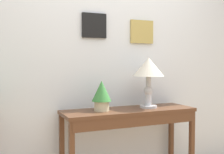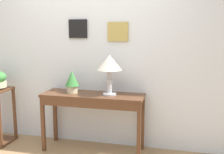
% 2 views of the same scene
% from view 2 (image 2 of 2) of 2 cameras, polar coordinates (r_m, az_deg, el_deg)
% --- Properties ---
extents(back_wall_with_art, '(9.00, 0.13, 2.80)m').
position_cam_2_polar(back_wall_with_art, '(3.80, -4.35, 6.61)').
color(back_wall_with_art, silver).
rests_on(back_wall_with_art, ground).
extents(console_table, '(1.35, 0.43, 0.79)m').
position_cam_2_polar(console_table, '(3.57, -4.17, -5.32)').
color(console_table, '#56331E').
rests_on(console_table, ground).
extents(table_lamp, '(0.32, 0.32, 0.52)m').
position_cam_2_polar(table_lamp, '(3.43, -0.56, 2.52)').
color(table_lamp, '#B7B7BC').
rests_on(table_lamp, console_table).
extents(potted_plant_on_console, '(0.19, 0.19, 0.29)m').
position_cam_2_polar(potted_plant_on_console, '(3.64, -8.42, -0.80)').
color(potted_plant_on_console, beige).
rests_on(potted_plant_on_console, console_table).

